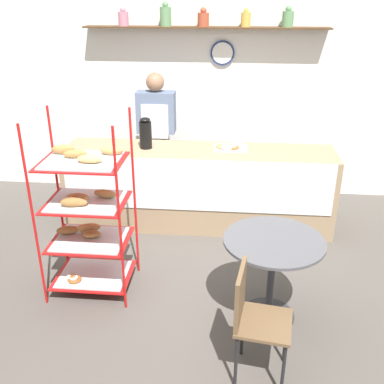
# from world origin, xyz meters

# --- Properties ---
(ground_plane) EXTENTS (14.00, 14.00, 0.00)m
(ground_plane) POSITION_xyz_m (0.00, 0.00, 0.00)
(ground_plane) COLOR #4C4742
(back_wall) EXTENTS (10.00, 0.30, 2.70)m
(back_wall) POSITION_xyz_m (0.00, 2.36, 1.37)
(back_wall) COLOR white
(back_wall) RESTS_ON ground_plane
(display_counter) EXTENTS (3.07, 0.67, 0.93)m
(display_counter) POSITION_xyz_m (0.00, 1.30, 0.47)
(display_counter) COLOR #937A5B
(display_counter) RESTS_ON ground_plane
(pastry_rack) EXTENTS (0.75, 0.59, 1.66)m
(pastry_rack) POSITION_xyz_m (-0.89, -0.04, 0.77)
(pastry_rack) COLOR #B71414
(pastry_rack) RESTS_ON ground_plane
(person_worker) EXTENTS (0.46, 0.23, 1.69)m
(person_worker) POSITION_xyz_m (-0.56, 1.81, 0.93)
(person_worker) COLOR #282833
(person_worker) RESTS_ON ground_plane
(cafe_table) EXTENTS (0.82, 0.82, 0.76)m
(cafe_table) POSITION_xyz_m (0.73, -0.33, 0.58)
(cafe_table) COLOR #262628
(cafe_table) RESTS_ON ground_plane
(cafe_chair) EXTENTS (0.43, 0.43, 0.88)m
(cafe_chair) POSITION_xyz_m (0.55, -0.97, 0.54)
(cafe_chair) COLOR black
(cafe_chair) RESTS_ON ground_plane
(coffee_carafe) EXTENTS (0.14, 0.14, 0.35)m
(coffee_carafe) POSITION_xyz_m (-0.61, 1.32, 1.10)
(coffee_carafe) COLOR black
(coffee_carafe) RESTS_ON display_counter
(donut_tray_counter) EXTENTS (0.37, 0.28, 0.05)m
(donut_tray_counter) POSITION_xyz_m (0.35, 1.38, 0.95)
(donut_tray_counter) COLOR white
(donut_tray_counter) RESTS_ON display_counter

